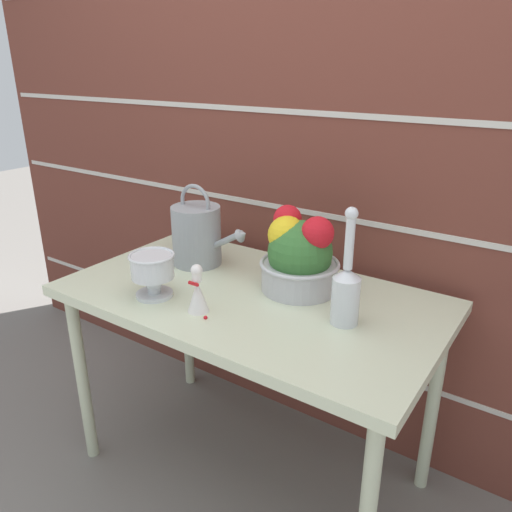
# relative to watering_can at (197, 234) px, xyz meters

# --- Properties ---
(ground_plane) EXTENTS (12.00, 12.00, 0.00)m
(ground_plane) POSITION_rel_watering_can_xyz_m (0.31, -0.11, -0.85)
(ground_plane) COLOR slate
(brick_wall) EXTENTS (3.60, 0.08, 2.20)m
(brick_wall) POSITION_rel_watering_can_xyz_m (0.31, 0.33, 0.25)
(brick_wall) COLOR brown
(brick_wall) RESTS_ON ground_plane
(patio_table) EXTENTS (1.24, 0.70, 0.74)m
(patio_table) POSITION_rel_watering_can_xyz_m (0.31, -0.11, -0.19)
(patio_table) COLOR beige
(patio_table) RESTS_ON ground_plane
(watering_can) EXTENTS (0.33, 0.18, 0.30)m
(watering_can) POSITION_rel_watering_can_xyz_m (0.00, 0.00, 0.00)
(watering_can) COLOR #93999E
(watering_can) RESTS_ON patio_table
(crystal_pedestal_bowl) EXTENTS (0.15, 0.15, 0.15)m
(crystal_pedestal_bowl) POSITION_rel_watering_can_xyz_m (0.07, -0.30, -0.02)
(crystal_pedestal_bowl) COLOR silver
(crystal_pedestal_bowl) RESTS_ON patio_table
(flower_planter) EXTENTS (0.26, 0.26, 0.27)m
(flower_planter) POSITION_rel_watering_can_xyz_m (0.42, 0.01, 0.00)
(flower_planter) COLOR #BCBCC1
(flower_planter) RESTS_ON patio_table
(glass_decanter) EXTENTS (0.08, 0.08, 0.35)m
(glass_decanter) POSITION_rel_watering_can_xyz_m (0.65, -0.11, -0.01)
(glass_decanter) COLOR silver
(glass_decanter) RESTS_ON patio_table
(figurine_vase) EXTENTS (0.07, 0.07, 0.15)m
(figurine_vase) POSITION_rel_watering_can_xyz_m (0.25, -0.30, -0.05)
(figurine_vase) COLOR white
(figurine_vase) RESTS_ON patio_table
(fallen_petal) EXTENTS (0.01, 0.01, 0.01)m
(fallen_petal) POSITION_rel_watering_can_xyz_m (0.30, -0.32, -0.11)
(fallen_petal) COLOR red
(fallen_petal) RESTS_ON patio_table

